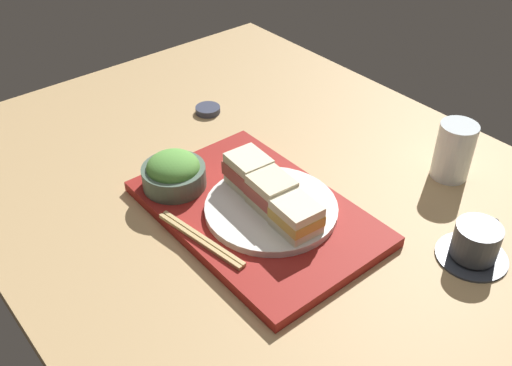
# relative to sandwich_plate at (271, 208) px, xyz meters

# --- Properties ---
(ground_plane) EXTENTS (1.40, 1.00, 0.03)m
(ground_plane) POSITION_rel_sandwich_plate_xyz_m (-0.05, 0.06, -0.04)
(ground_plane) COLOR tan
(serving_tray) EXTENTS (0.44, 0.29, 0.02)m
(serving_tray) POSITION_rel_sandwich_plate_xyz_m (-0.02, -0.01, -0.02)
(serving_tray) COLOR maroon
(serving_tray) RESTS_ON ground_plane
(sandwich_plate) EXTENTS (0.24, 0.24, 0.01)m
(sandwich_plate) POSITION_rel_sandwich_plate_xyz_m (0.00, 0.00, 0.00)
(sandwich_plate) COLOR silver
(sandwich_plate) RESTS_ON serving_tray
(sandwich_near) EXTENTS (0.08, 0.07, 0.06)m
(sandwich_near) POSITION_rel_sandwich_plate_xyz_m (-0.07, 0.01, 0.04)
(sandwich_near) COLOR #EFE5C1
(sandwich_near) RESTS_ON sandwich_plate
(sandwich_middle) EXTENTS (0.08, 0.07, 0.06)m
(sandwich_middle) POSITION_rel_sandwich_plate_xyz_m (-0.00, 0.00, 0.04)
(sandwich_middle) COLOR beige
(sandwich_middle) RESTS_ON sandwich_plate
(sandwich_far) EXTENTS (0.08, 0.07, 0.05)m
(sandwich_far) POSITION_rel_sandwich_plate_xyz_m (0.07, -0.01, 0.03)
(sandwich_far) COLOR #EFE5C1
(sandwich_far) RESTS_ON sandwich_plate
(salad_bowl) EXTENTS (0.12, 0.12, 0.07)m
(salad_bowl) POSITION_rel_sandwich_plate_xyz_m (-0.17, -0.09, 0.02)
(salad_bowl) COLOR #4C6051
(salad_bowl) RESTS_ON serving_tray
(chopsticks_pair) EXTENTS (0.20, 0.04, 0.01)m
(chopsticks_pair) POSITION_rel_sandwich_plate_xyz_m (-0.02, -0.14, -0.00)
(chopsticks_pair) COLOR tan
(chopsticks_pair) RESTS_ON serving_tray
(coffee_cup) EXTENTS (0.12, 0.12, 0.07)m
(coffee_cup) POSITION_rel_sandwich_plate_xyz_m (0.29, 0.20, 0.00)
(coffee_cup) COLOR #333842
(coffee_cup) RESTS_ON ground_plane
(drinking_glass) EXTENTS (0.07, 0.07, 0.12)m
(drinking_glass) POSITION_rel_sandwich_plate_xyz_m (0.12, 0.36, 0.03)
(drinking_glass) COLOR silver
(drinking_glass) RESTS_ON ground_plane
(small_sauce_dish) EXTENTS (0.06, 0.06, 0.01)m
(small_sauce_dish) POSITION_rel_sandwich_plate_xyz_m (-0.39, 0.14, -0.02)
(small_sauce_dish) COLOR #33384C
(small_sauce_dish) RESTS_ON ground_plane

